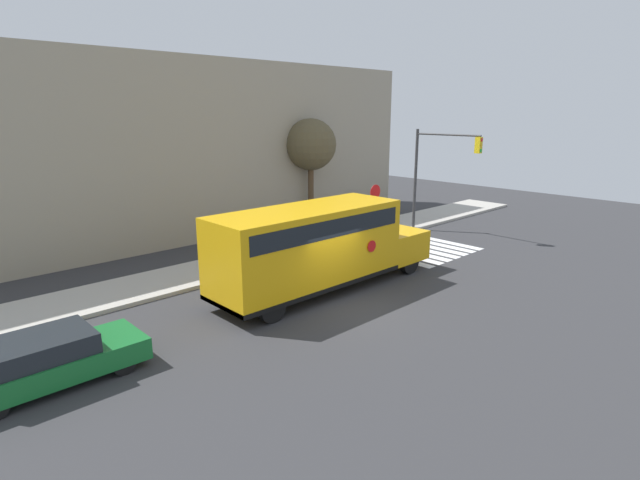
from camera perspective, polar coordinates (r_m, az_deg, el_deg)
name	(u,v)px	position (r m, az deg, el deg)	size (l,w,h in m)	color
ground_plane	(344,306)	(17.56, 2.76, -7.51)	(60.00, 60.00, 0.00)	#333335
sidewalk_strip	(237,264)	(22.26, -9.42, -2.70)	(44.00, 3.00, 0.15)	#B2ADA3
building_backdrop	(161,151)	(27.02, -17.74, 9.63)	(32.00, 4.00, 9.22)	#9E937F
crosswalk_stripes	(430,251)	(24.77, 12.42, -1.25)	(4.70, 3.20, 0.01)	white
school_bus	(317,244)	(18.36, -0.38, -0.50)	(9.67, 2.57, 3.25)	#EAA80F
parked_car	(48,360)	(14.26, -28.64, -11.91)	(4.38, 1.79, 1.30)	#196B2D
stop_sign	(375,202)	(26.65, 6.27, 4.33)	(0.78, 0.10, 2.85)	#38383A
traffic_light	(435,165)	(27.76, 13.06, 8.33)	(0.28, 3.94, 5.65)	#38383A
tree_near_sidewalk	(311,145)	(29.49, -1.07, 10.77)	(2.98, 2.98, 6.21)	brown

